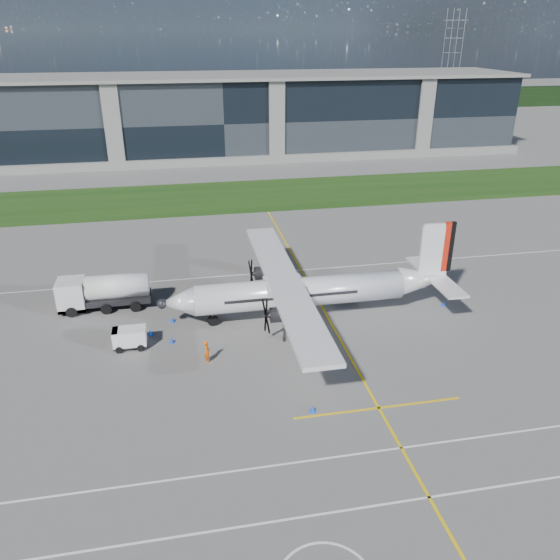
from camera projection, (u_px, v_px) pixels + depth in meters
The scene contains 17 objects.
ground at pixel (247, 211), 77.93m from camera, with size 400.00×400.00×0.00m, color slate.
grass_strip at pixel (240, 196), 85.06m from camera, with size 400.00×18.00×0.04m, color #173B10.
terminal_building at pixel (219, 117), 110.49m from camera, with size 120.00×20.00×15.00m, color black.
tree_line at pixel (203, 104), 165.90m from camera, with size 400.00×6.00×6.00m, color black.
pylon_east at pixel (451, 57), 184.29m from camera, with size 9.00×4.60×30.00m, color gray, non-canonical shape.
yellow_taxiway_centerline at pixel (320, 303), 51.68m from camera, with size 0.20×70.00×0.01m, color yellow.
white_lane_line at pixel (378, 505), 29.75m from camera, with size 90.00×0.15×0.01m, color white.
turboprop_aircraft at pixel (311, 275), 47.64m from camera, with size 26.28×27.25×8.17m, color silver, non-canonical shape.
fuel_tanker_truck at pixel (97, 293), 50.10m from camera, with size 8.64×2.81×3.24m, color silver, non-canonical shape.
baggage_tug at pixel (130, 338), 44.23m from camera, with size 2.82×1.69×1.69m, color silver, non-canonical shape.
ground_crew_person at pixel (207, 350), 42.17m from camera, with size 0.87×0.62×2.13m, color #F25907.
safety_cone_stbdwing at pixel (264, 260), 60.89m from camera, with size 0.36×0.36×0.50m, color blue.
safety_cone_tail at pixel (444, 303), 51.12m from camera, with size 0.36×0.36×0.50m, color blue.
safety_cone_fwd at pixel (151, 332), 46.25m from camera, with size 0.36×0.36×0.50m, color blue.
safety_cone_nose_stbd at pixel (173, 319), 48.33m from camera, with size 0.36×0.36×0.50m, color blue.
safety_cone_nose_port at pixel (172, 340), 45.12m from camera, with size 0.36×0.36×0.50m, color blue.
safety_cone_portwing at pixel (313, 409), 36.95m from camera, with size 0.36×0.36×0.50m, color blue.
Camera 1 is at (-9.35, -34.49, 23.63)m, focal length 35.00 mm.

